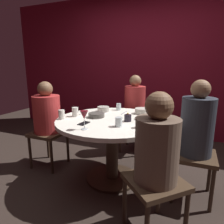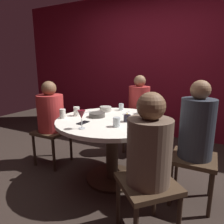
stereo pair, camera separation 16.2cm
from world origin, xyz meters
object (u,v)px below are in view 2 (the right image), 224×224
Objects in this scene: seated_diner_right at (196,131)px; candle_holder at (127,118)px; seated_diner_left at (51,114)px; bowl_small_white at (97,115)px; bowl_serving_large at (144,111)px; seated_diner_front_right at (149,152)px; dining_table at (112,133)px; cup_by_left_diner at (77,111)px; wine_glass at (81,115)px; cup_by_right_diner at (141,122)px; dinner_plate at (145,120)px; seated_diner_back at (139,106)px; bowl_salad_center at (106,109)px; cell_phone at (83,123)px; cup_far_edge at (63,114)px; cup_near_candle at (121,107)px; cup_center_front at (117,122)px.

seated_diner_right is 0.68m from candle_holder.
seated_diner_left is 6.08× the size of bowl_small_white.
seated_diner_front_right is at bearing -69.96° from bowl_serving_large.
dining_table is 0.50m from cup_by_left_diner.
wine_glass reaches higher than cup_by_right_diner.
seated_diner_right reaches higher than dinner_plate.
bowl_salad_center is (-0.25, -0.59, 0.04)m from seated_diner_back.
cup_by_left_diner is at bearing -167.52° from dinner_plate.
dinner_plate is at bearing -68.82° from bowl_serving_large.
bowl_small_white is (-0.20, 0.01, 0.19)m from dining_table.
wine_glass reaches higher than dining_table.
bowl_small_white is at bearing -0.42° from seated_diner_right.
cell_phone is 0.34m from cup_by_left_diner.
seated_diner_left is 6.36× the size of wine_glass.
seated_diner_front_right reaches higher than cup_far_edge.
cup_near_candle is 0.82× the size of cup_by_left_diner.
bowl_salad_center is at bearing 142.78° from candle_holder.
seated_diner_front_right is 13.04× the size of cup_near_candle.
seated_diner_back is (0.00, 0.90, 0.16)m from dining_table.
seated_diner_front_right is at bearing -21.81° from seated_diner_left.
bowl_salad_center is 1.28× the size of cup_by_right_diner.
wine_glass is 0.90m from cup_near_candle.
candle_holder is 0.80× the size of cup_by_right_diner.
dinner_plate is 0.92m from cup_far_edge.
seated_diner_right is 13.61× the size of cup_near_candle.
bowl_serving_large is (0.24, -0.52, 0.04)m from seated_diner_back.
bowl_serving_large is 0.93× the size of bowl_small_white.
seated_diner_right is at bearing 8.69° from cup_far_edge.
bowl_salad_center is 0.22m from cup_near_candle.
seated_diner_front_right reaches higher than cup_by_right_diner.
dinner_plate is at bearing 21.19° from cup_far_edge.
cup_by_right_diner is (0.39, -1.08, 0.07)m from seated_diner_back.
wine_glass is at bearing -77.29° from bowl_small_white.
cup_by_left_diner is 0.63m from cup_center_front.
seated_diner_left is at bearing -149.97° from cup_near_candle.
dinner_plate reaches higher than cell_phone.
cup_far_edge reaches higher than cell_phone.
seated_diner_front_right is (1.50, -0.60, 0.01)m from seated_diner_left.
cup_by_right_diner is at bearing -37.36° from candle_holder.
cup_by_left_diner reaches higher than bowl_salad_center.
dining_table is 13.43× the size of cup_center_front.
seated_diner_back is 12.48× the size of candle_holder.
dining_table is 0.27m from bowl_small_white.
cell_phone is 0.81× the size of bowl_serving_large.
wine_glass is 0.96× the size of bowl_small_white.
cup_by_left_diner is (-0.25, 0.22, 0.05)m from cell_phone.
bowl_serving_large is at bearing -24.96° from seated_diner_front_right.
seated_diner_left is 11.89× the size of candle_holder.
dinner_plate is at bearing -25.37° from seated_diner_front_right.
cup_by_left_diner is 0.91× the size of cup_by_right_diner.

